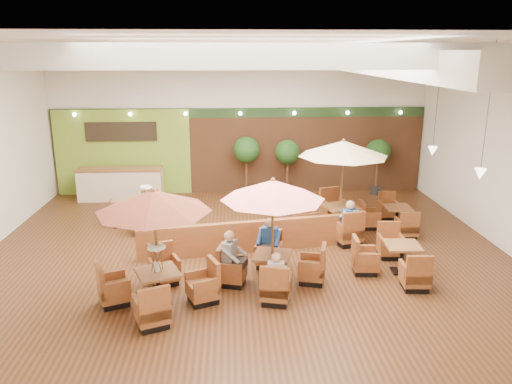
{
  "coord_description": "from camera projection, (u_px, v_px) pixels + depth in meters",
  "views": [
    {
      "loc": [
        -0.41,
        -12.72,
        5.22
      ],
      "look_at": [
        0.3,
        0.5,
        1.5
      ],
      "focal_mm": 35.0,
      "sensor_mm": 36.0,
      "label": 1
    }
  ],
  "objects": [
    {
      "name": "room",
      "position": [
        253.0,
        111.0,
        13.86
      ],
      "size": [
        14.04,
        14.0,
        5.52
      ],
      "color": "#381E0F",
      "rests_on": "ground"
    },
    {
      "name": "service_counter",
      "position": [
        121.0,
        184.0,
        18.18
      ],
      "size": [
        3.0,
        0.75,
        1.18
      ],
      "color": "beige",
      "rests_on": "ground"
    },
    {
      "name": "booth_divider",
      "position": [
        255.0,
        236.0,
        13.45
      ],
      "size": [
        6.21,
        1.27,
        0.87
      ],
      "primitive_type": "cube",
      "rotation": [
        0.0,
        0.0,
        0.17
      ],
      "color": "brown",
      "rests_on": "ground"
    },
    {
      "name": "table_0",
      "position": [
        155.0,
        226.0,
        10.29
      ],
      "size": [
        2.69,
        2.69,
        2.58
      ],
      "rotation": [
        0.0,
        0.0,
        0.39
      ],
      "color": "brown",
      "rests_on": "ground"
    },
    {
      "name": "table_1",
      "position": [
        273.0,
        212.0,
        11.21
      ],
      "size": [
        2.6,
        2.6,
        2.55
      ],
      "rotation": [
        0.0,
        0.0,
        -0.24
      ],
      "color": "brown",
      "rests_on": "ground"
    },
    {
      "name": "table_2",
      "position": [
        340.0,
        166.0,
        14.49
      ],
      "size": [
        2.76,
        2.9,
        2.83
      ],
      "rotation": [
        0.0,
        0.0,
        0.27
      ],
      "color": "brown",
      "rests_on": "ground"
    },
    {
      "name": "table_3",
      "position": [
        140.0,
        212.0,
        15.5
      ],
      "size": [
        1.65,
        2.36,
        1.44
      ],
      "rotation": [
        0.0,
        0.0,
        0.3
      ],
      "color": "brown",
      "rests_on": "ground"
    },
    {
      "name": "table_4",
      "position": [
        391.0,
        259.0,
        12.19
      ],
      "size": [
        1.66,
        2.46,
        0.91
      ],
      "rotation": [
        0.0,
        0.0,
        -0.07
      ],
      "color": "brown",
      "rests_on": "ground"
    },
    {
      "name": "table_5",
      "position": [
        389.0,
        218.0,
        15.28
      ],
      "size": [
        1.54,
        2.29,
        0.86
      ],
      "rotation": [
        0.0,
        0.0,
        -0.02
      ],
      "color": "brown",
      "rests_on": "ground"
    },
    {
      "name": "topiary_0",
      "position": [
        246.0,
        152.0,
        18.32
      ],
      "size": [
        0.97,
        0.97,
        2.25
      ],
      "color": "black",
      "rests_on": "ground"
    },
    {
      "name": "topiary_1",
      "position": [
        288.0,
        154.0,
        18.42
      ],
      "size": [
        0.91,
        0.91,
        2.12
      ],
      "color": "black",
      "rests_on": "ground"
    },
    {
      "name": "topiary_2",
      "position": [
        378.0,
        154.0,
        18.6
      ],
      "size": [
        0.91,
        0.91,
        2.11
      ],
      "color": "black",
      "rests_on": "ground"
    },
    {
      "name": "diner_0",
      "position": [
        276.0,
        271.0,
        10.59
      ],
      "size": [
        0.37,
        0.31,
        0.72
      ],
      "rotation": [
        0.0,
        0.0,
        -0.11
      ],
      "color": "silver",
      "rests_on": "ground"
    },
    {
      "name": "diner_1",
      "position": [
        269.0,
        238.0,
        12.37
      ],
      "size": [
        0.44,
        0.4,
        0.81
      ],
      "rotation": [
        0.0,
        0.0,
        2.85
      ],
      "color": "#214B92",
      "rests_on": "ground"
    },
    {
      "name": "diner_2",
      "position": [
        232.0,
        253.0,
        11.42
      ],
      "size": [
        0.44,
        0.47,
        0.85
      ],
      "rotation": [
        0.0,
        0.0,
        4.35
      ],
      "color": "gray",
      "rests_on": "ground"
    },
    {
      "name": "diner_3",
      "position": [
        349.0,
        218.0,
        13.83
      ],
      "size": [
        0.46,
        0.43,
        0.84
      ],
      "rotation": [
        0.0,
        0.0,
        0.34
      ],
      "color": "#214B92",
      "rests_on": "ground"
    },
    {
      "name": "diner_4",
      "position": [
        349.0,
        218.0,
        13.84
      ],
      "size": [
        0.45,
        0.41,
        0.83
      ],
      "rotation": [
        0.0,
        0.0,
        0.27
      ],
      "color": "silver",
      "rests_on": "ground"
    }
  ]
}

